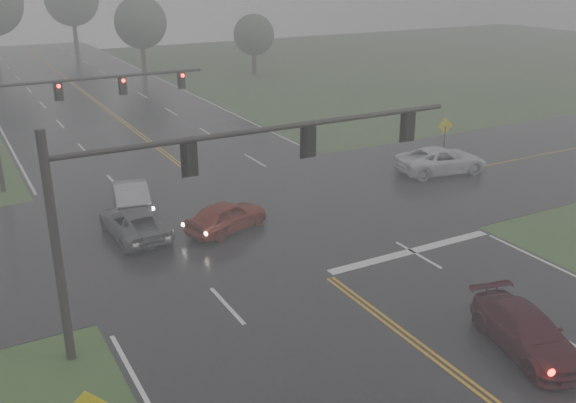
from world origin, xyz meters
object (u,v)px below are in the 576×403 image
sedan_maroon (524,350)px  signal_gantry_near (199,178)px  car_grey (135,236)px  pickup_white (440,173)px  sedan_silver (132,210)px  signal_gantry_far (63,102)px  sedan_red (227,230)px

sedan_maroon → signal_gantry_near: size_ratio=0.31×
sedan_maroon → car_grey: size_ratio=0.95×
pickup_white → signal_gantry_near: bearing=124.4°
sedan_maroon → sedan_silver: bearing=125.4°
sedan_silver → car_grey: size_ratio=0.96×
signal_gantry_far → signal_gantry_near: bearing=-87.1°
signal_gantry_far → car_grey: bearing=-84.9°
signal_gantry_near → pickup_white: bearing=25.6°
sedan_maroon → sedan_red: sedan_red is taller
car_grey → pickup_white: size_ratio=0.88×
pickup_white → signal_gantry_near: (-18.71, -8.95, 5.33)m
sedan_red → signal_gantry_near: size_ratio=0.28×
sedan_silver → signal_gantry_near: bearing=96.9°
sedan_silver → pickup_white: 18.19m
sedan_maroon → sedan_silver: (-7.65, 18.67, 0.00)m
pickup_white → signal_gantry_near: signal_gantry_near is taller
sedan_red → sedan_silver: sedan_silver is taller
sedan_silver → car_grey: sedan_silver is taller
sedan_silver → signal_gantry_near: size_ratio=0.31×
car_grey → signal_gantry_far: (-0.85, 9.61, 4.60)m
sedan_maroon → sedan_red: size_ratio=1.11×
sedan_silver → pickup_white: size_ratio=0.85×
pickup_white → signal_gantry_far: size_ratio=0.46×
car_grey → signal_gantry_far: bearing=-87.4°
sedan_maroon → signal_gantry_near: signal_gantry_near is taller
pickup_white → sedan_silver: bearing=89.4°
sedan_red → pickup_white: 14.90m
car_grey → signal_gantry_near: bearing=87.9°
sedan_maroon → car_grey: 17.44m
sedan_maroon → signal_gantry_far: (-9.33, 24.85, 4.60)m
sedan_maroon → car_grey: bearing=132.2°
sedan_silver → signal_gantry_far: bearing=-64.3°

